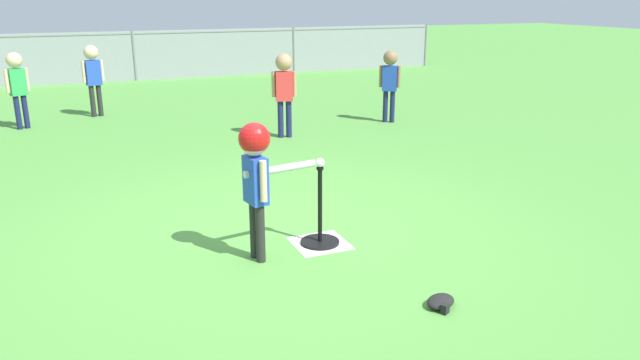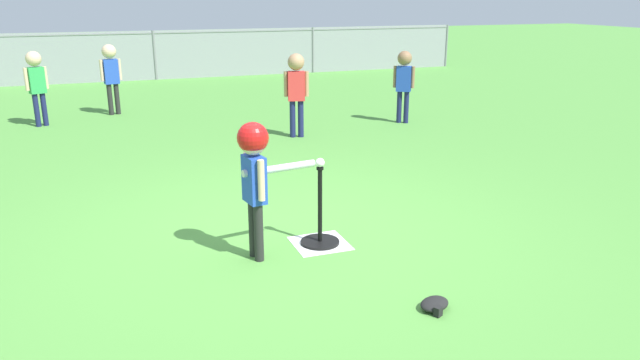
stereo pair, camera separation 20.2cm
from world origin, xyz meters
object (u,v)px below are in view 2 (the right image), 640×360
object	(u,v)px
fielder_deep_left	(111,70)
glove_by_plate	(435,304)
batter_child	(255,163)
fielder_near_left	(296,84)
fielder_near_right	(404,77)
baseball_on_tee	(320,163)
batting_tee	(320,232)
fielder_deep_right	(36,78)

from	to	relation	value
fielder_deep_left	glove_by_plate	distance (m)	7.94
batter_child	fielder_near_left	bearing A→B (deg)	67.53
fielder_near_right	fielder_near_left	world-z (taller)	fielder_near_left
baseball_on_tee	fielder_deep_left	world-z (taller)	fielder_deep_left
batting_tee	fielder_deep_left	world-z (taller)	fielder_deep_left
fielder_deep_right	fielder_deep_left	size ratio (longest dim) A/B	0.98
fielder_near_left	glove_by_plate	distance (m)	5.13
baseball_on_tee	batter_child	xyz separation A→B (m)	(-0.55, -0.09, 0.07)
fielder_near_right	fielder_deep_right	bearing A→B (deg)	162.18
fielder_near_right	fielder_deep_right	xyz separation A→B (m)	(-5.38, 1.73, 0.01)
batter_child	fielder_near_right	xyz separation A→B (m)	(3.49, 4.21, -0.04)
fielder_near_right	glove_by_plate	world-z (taller)	fielder_near_right
glove_by_plate	fielder_deep_right	bearing A→B (deg)	111.28
batting_tee	fielder_deep_right	world-z (taller)	fielder_deep_right
fielder_near_left	baseball_on_tee	bearing A→B (deg)	-105.47
fielder_deep_right	glove_by_plate	xyz separation A→B (m)	(2.77, -7.13, -0.71)
fielder_deep_left	glove_by_plate	bearing A→B (deg)	-77.79
baseball_on_tee	fielder_deep_left	size ratio (longest dim) A/B	0.06
batting_tee	fielder_near_left	distance (m)	3.95
batting_tee	fielder_deep_right	size ratio (longest dim) A/B	0.57
fielder_near_right	fielder_deep_right	world-z (taller)	fielder_deep_right
batter_child	fielder_deep_left	world-z (taller)	fielder_deep_left
fielder_near_right	fielder_deep_right	distance (m)	5.66
batting_tee	batter_child	xyz separation A→B (m)	(-0.55, -0.09, 0.67)
batter_child	fielder_near_left	xyz separation A→B (m)	(1.59, 3.85, -0.01)
fielder_deep_right	fielder_near_left	distance (m)	4.07
fielder_near_right	glove_by_plate	distance (m)	6.03
baseball_on_tee	fielder_near_right	bearing A→B (deg)	54.54
fielder_deep_right	fielder_near_left	world-z (taller)	fielder_near_left
baseball_on_tee	fielder_deep_right	size ratio (longest dim) A/B	0.06
glove_by_plate	fielder_near_left	bearing A→B (deg)	81.92
baseball_on_tee	batter_child	bearing A→B (deg)	-170.79
fielder_near_right	fielder_near_left	distance (m)	1.93
fielder_deep_left	batting_tee	bearing A→B (deg)	-78.21
batting_tee	fielder_near_left	bearing A→B (deg)	74.53
fielder_near_right	fielder_deep_left	world-z (taller)	fielder_deep_left
fielder_near_right	glove_by_plate	size ratio (longest dim) A/B	4.23
fielder_near_left	glove_by_plate	world-z (taller)	fielder_near_left
fielder_deep_left	batter_child	bearing A→B (deg)	-83.07
batting_tee	fielder_deep_right	bearing A→B (deg)	112.72
fielder_near_left	glove_by_plate	xyz separation A→B (m)	(-0.71, -5.03, -0.73)
glove_by_plate	batter_child	bearing A→B (deg)	126.45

